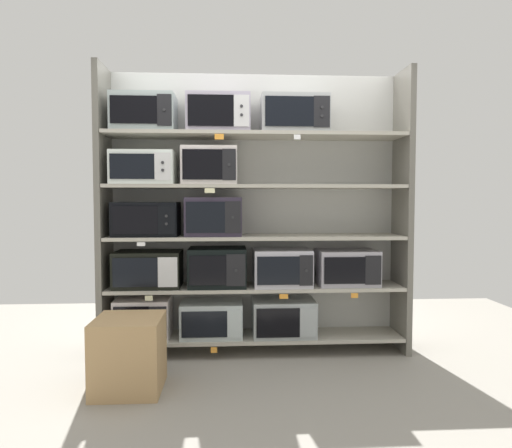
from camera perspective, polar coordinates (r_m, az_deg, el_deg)
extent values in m
cube|color=gray|center=(3.24, 1.10, -21.65)|extent=(6.55, 6.00, 0.02)
cube|color=#B2B2AD|center=(4.17, -0.18, 1.60)|extent=(2.75, 0.04, 2.48)
cube|color=#68645B|center=(4.08, -18.60, 1.41)|extent=(0.05, 0.41, 2.48)
cube|color=#68645B|center=(4.22, 17.95, 1.47)|extent=(0.05, 0.41, 2.48)
cube|color=#ADA899|center=(4.12, 0.00, -13.98)|extent=(2.55, 0.41, 0.03)
cube|color=silver|center=(4.13, -13.98, -11.36)|extent=(0.46, 0.34, 0.34)
cube|color=black|center=(3.98, -15.44, -11.94)|extent=(0.29, 0.01, 0.28)
cube|color=black|center=(3.94, -12.26, -12.05)|extent=(0.14, 0.01, 0.27)
cube|color=#B1BDBE|center=(4.07, -5.59, -11.78)|extent=(0.53, 0.35, 0.30)
cube|color=black|center=(3.90, -6.51, -12.45)|extent=(0.38, 0.01, 0.22)
cube|color=#B1BDBE|center=(3.90, -2.74, -12.46)|extent=(0.12, 0.01, 0.24)
cube|color=#99A1A2|center=(4.09, 3.47, -11.60)|extent=(0.54, 0.38, 0.31)
cube|color=black|center=(3.90, 2.81, -12.34)|extent=(0.37, 0.01, 0.25)
cube|color=#99A1A2|center=(3.94, 6.60, -12.21)|extent=(0.14, 0.01, 0.25)
cube|color=beige|center=(4.00, -14.49, -15.17)|extent=(0.08, 0.00, 0.03)
cube|color=orange|center=(3.93, -5.31, -15.52)|extent=(0.05, 0.00, 0.05)
cube|color=#ADA899|center=(4.01, 0.00, -7.95)|extent=(2.55, 0.41, 0.03)
cube|color=black|center=(4.04, -13.38, -5.52)|extent=(0.56, 0.37, 0.31)
cube|color=black|center=(3.87, -14.96, -5.92)|extent=(0.37, 0.01, 0.24)
cube|color=silver|center=(3.83, -11.06, -5.97)|extent=(0.16, 0.01, 0.25)
cube|color=black|center=(3.98, -4.87, -5.40)|extent=(0.49, 0.38, 0.33)
cube|color=black|center=(3.79, -6.07, -5.83)|extent=(0.31, 0.01, 0.25)
cube|color=black|center=(3.78, -2.54, -5.82)|extent=(0.16, 0.01, 0.27)
cylinder|color=#262628|center=(3.78, -2.54, -5.84)|extent=(0.02, 0.01, 0.02)
cube|color=#B5B3BE|center=(4.00, 3.27, -5.44)|extent=(0.50, 0.39, 0.32)
cube|color=black|center=(3.80, 2.84, -5.90)|extent=(0.36, 0.01, 0.24)
cube|color=black|center=(3.83, 6.34, -5.83)|extent=(0.11, 0.01, 0.26)
cylinder|color=#262628|center=(3.82, 6.36, -5.85)|extent=(0.02, 0.01, 0.02)
cube|color=#A39FAA|center=(4.11, 11.34, -5.36)|extent=(0.52, 0.36, 0.31)
cube|color=black|center=(3.92, 11.11, -5.76)|extent=(0.35, 0.01, 0.23)
cube|color=black|center=(3.99, 14.54, -5.65)|extent=(0.14, 0.01, 0.25)
cube|color=beige|center=(3.87, -13.34, -9.07)|extent=(0.06, 0.00, 0.04)
cube|color=orange|center=(3.84, 3.52, -9.08)|extent=(0.07, 0.00, 0.04)
cube|color=orange|center=(3.95, 12.31, -8.79)|extent=(0.06, 0.00, 0.04)
cube|color=#ADA899|center=(3.95, 0.00, -1.66)|extent=(2.55, 0.41, 0.03)
cube|color=black|center=(4.00, -13.58, 0.61)|extent=(0.54, 0.35, 0.29)
cube|color=black|center=(3.83, -15.00, 0.49)|extent=(0.37, 0.01, 0.23)
cube|color=black|center=(3.79, -11.20, 0.51)|extent=(0.14, 0.01, 0.23)
cylinder|color=#262628|center=(3.78, -11.22, 0.02)|extent=(0.02, 0.01, 0.02)
cylinder|color=#262628|center=(3.78, -11.23, 0.99)|extent=(0.02, 0.01, 0.02)
cube|color=#2D2636|center=(3.94, -5.36, 0.94)|extent=(0.48, 0.34, 0.33)
cube|color=black|center=(3.76, -6.37, 0.84)|extent=(0.32, 0.01, 0.26)
cube|color=black|center=(3.76, -2.94, 0.85)|extent=(0.13, 0.01, 0.27)
cylinder|color=#262628|center=(3.75, -2.94, 0.85)|extent=(0.02, 0.01, 0.02)
cube|color=white|center=(3.81, -14.28, -2.47)|extent=(0.07, 0.00, 0.03)
cube|color=#ADA899|center=(3.94, 0.00, 4.74)|extent=(2.55, 0.41, 0.03)
cube|color=silver|center=(4.01, -13.82, 6.83)|extent=(0.52, 0.42, 0.28)
cube|color=black|center=(3.81, -15.33, 7.02)|extent=(0.36, 0.01, 0.20)
cube|color=silver|center=(3.77, -11.65, 7.11)|extent=(0.13, 0.01, 0.22)
cylinder|color=#262628|center=(3.76, -11.67, 6.65)|extent=(0.02, 0.01, 0.02)
cylinder|color=#262628|center=(3.76, -11.68, 7.58)|extent=(0.02, 0.01, 0.02)
cube|color=silver|center=(3.95, -5.87, 7.28)|extent=(0.47, 0.33, 0.32)
cube|color=black|center=(3.78, -6.77, 7.46)|extent=(0.33, 0.01, 0.25)
cube|color=black|center=(3.78, -3.40, 7.48)|extent=(0.11, 0.01, 0.26)
cylinder|color=#262628|center=(3.77, -3.40, 7.49)|extent=(0.02, 0.01, 0.02)
cube|color=beige|center=(3.73, -5.84, 4.21)|extent=(0.08, 0.00, 0.04)
cube|color=#ADA899|center=(3.98, 0.00, 11.10)|extent=(2.55, 0.41, 0.03)
cube|color=#99A7A6|center=(4.07, -13.88, 13.32)|extent=(0.52, 0.34, 0.32)
cube|color=black|center=(3.90, -15.16, 13.74)|extent=(0.38, 0.01, 0.22)
cube|color=black|center=(3.86, -11.46, 13.90)|extent=(0.12, 0.01, 0.25)
cylinder|color=#262628|center=(3.85, -11.48, 13.92)|extent=(0.02, 0.01, 0.02)
cube|color=#A39AAE|center=(4.00, -4.75, 13.60)|extent=(0.54, 0.32, 0.32)
cube|color=black|center=(3.84, -5.71, 14.05)|extent=(0.38, 0.01, 0.25)
cube|color=silver|center=(3.84, -1.84, 14.07)|extent=(0.13, 0.01, 0.26)
cylinder|color=#262628|center=(3.82, -1.83, 13.57)|extent=(0.02, 0.01, 0.02)
cylinder|color=#262628|center=(3.84, -1.83, 14.61)|extent=(0.02, 0.01, 0.02)
cube|color=#A1A4A5|center=(4.04, 4.82, 13.50)|extent=(0.58, 0.32, 0.32)
cube|color=black|center=(3.87, 4.24, 13.97)|extent=(0.41, 0.01, 0.25)
cube|color=black|center=(3.91, 8.28, 13.82)|extent=(0.14, 0.01, 0.26)
cylinder|color=#262628|center=(3.90, 8.31, 13.33)|extent=(0.02, 0.01, 0.02)
cylinder|color=#262628|center=(3.91, 8.31, 14.36)|extent=(0.02, 0.01, 0.02)
cube|color=orange|center=(3.76, -4.65, 10.90)|extent=(0.07, 0.00, 0.05)
cube|color=white|center=(3.80, 5.21, 10.85)|extent=(0.05, 0.00, 0.04)
cube|color=tan|center=(3.44, -15.69, -15.45)|extent=(0.46, 0.46, 0.52)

